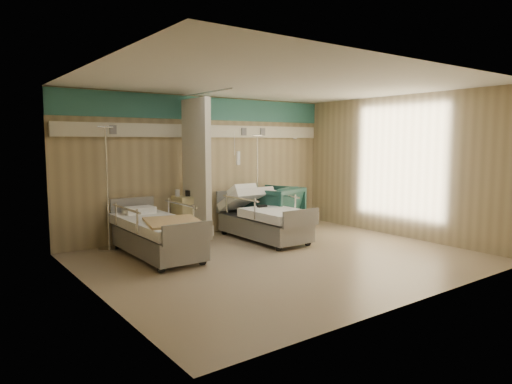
% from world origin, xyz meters
% --- Properties ---
extents(ground, '(6.00, 5.00, 0.00)m').
position_xyz_m(ground, '(0.00, 0.00, 0.00)').
color(ground, '#9F866D').
rests_on(ground, ground).
extents(room_walls, '(6.04, 5.04, 2.82)m').
position_xyz_m(room_walls, '(-0.03, 0.25, 1.86)').
color(room_walls, tan).
rests_on(room_walls, ground).
extents(bed_right, '(1.00, 2.16, 0.63)m').
position_xyz_m(bed_right, '(0.60, 1.30, 0.32)').
color(bed_right, white).
rests_on(bed_right, ground).
extents(bed_left, '(1.00, 2.16, 0.63)m').
position_xyz_m(bed_left, '(-1.60, 1.30, 0.32)').
color(bed_left, white).
rests_on(bed_left, ground).
extents(bedside_cabinet, '(0.50, 0.48, 0.85)m').
position_xyz_m(bedside_cabinet, '(-0.55, 2.20, 0.42)').
color(bedside_cabinet, beige).
rests_on(bedside_cabinet, ground).
extents(visitor_armchair, '(1.31, 1.33, 0.96)m').
position_xyz_m(visitor_armchair, '(1.25, 1.85, 0.48)').
color(visitor_armchair, '#1B453F').
rests_on(visitor_armchair, ground).
extents(waffle_blanket, '(0.75, 0.72, 0.07)m').
position_xyz_m(waffle_blanket, '(1.23, 1.86, 1.00)').
color(waffle_blanket, white).
rests_on(waffle_blanket, visitor_armchair).
extents(iv_stand_right, '(0.36, 0.36, 2.04)m').
position_xyz_m(iv_stand_right, '(1.10, 2.19, 0.42)').
color(iv_stand_right, silver).
rests_on(iv_stand_right, ground).
extents(iv_stand_left, '(0.39, 0.39, 2.16)m').
position_xyz_m(iv_stand_left, '(-2.08, 2.27, 0.44)').
color(iv_stand_left, silver).
rests_on(iv_stand_left, ground).
extents(call_remote, '(0.20, 0.09, 0.04)m').
position_xyz_m(call_remote, '(0.60, 1.35, 0.65)').
color(call_remote, black).
rests_on(call_remote, bed_right).
extents(tan_blanket, '(1.03, 1.18, 0.04)m').
position_xyz_m(tan_blanket, '(-1.54, 0.84, 0.65)').
color(tan_blanket, tan).
rests_on(tan_blanket, bed_left).
extents(toiletry_bag, '(0.24, 0.20, 0.11)m').
position_xyz_m(toiletry_bag, '(-0.52, 2.15, 0.91)').
color(toiletry_bag, black).
rests_on(toiletry_bag, bedside_cabinet).
extents(white_cup, '(0.10, 0.10, 0.13)m').
position_xyz_m(white_cup, '(-0.74, 2.26, 0.91)').
color(white_cup, white).
rests_on(white_cup, bedside_cabinet).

